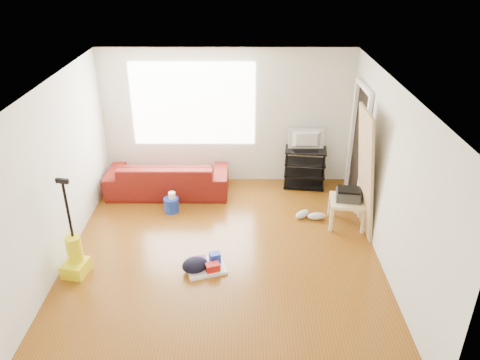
{
  "coord_description": "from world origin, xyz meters",
  "views": [
    {
      "loc": [
        0.27,
        -5.56,
        4.07
      ],
      "look_at": [
        0.24,
        0.6,
        0.94
      ],
      "focal_mm": 35.0,
      "sensor_mm": 36.0,
      "label": 1
    }
  ],
  "objects_px": {
    "sofa": "(169,192)",
    "side_table": "(347,204)",
    "bucket": "(172,211)",
    "tv_stand": "(305,168)",
    "backpack": "(195,271)",
    "cleaning_tray": "(207,265)",
    "vacuum": "(75,257)"
  },
  "relations": [
    {
      "from": "tv_stand",
      "to": "side_table",
      "type": "relative_size",
      "value": 1.3
    },
    {
      "from": "backpack",
      "to": "vacuum",
      "type": "xyz_separation_m",
      "value": [
        -1.63,
        -0.04,
        0.26
      ]
    },
    {
      "from": "sofa",
      "to": "side_table",
      "type": "bearing_deg",
      "value": 160.82
    },
    {
      "from": "cleaning_tray",
      "to": "vacuum",
      "type": "height_order",
      "value": "vacuum"
    },
    {
      "from": "side_table",
      "to": "bucket",
      "type": "bearing_deg",
      "value": 172.47
    },
    {
      "from": "sofa",
      "to": "bucket",
      "type": "distance_m",
      "value": 0.68
    },
    {
      "from": "side_table",
      "to": "cleaning_tray",
      "type": "xyz_separation_m",
      "value": [
        -2.17,
        -1.18,
        -0.31
      ]
    },
    {
      "from": "backpack",
      "to": "tv_stand",
      "type": "bearing_deg",
      "value": 33.97
    },
    {
      "from": "tv_stand",
      "to": "side_table",
      "type": "xyz_separation_m",
      "value": [
        0.52,
        -1.32,
        -0.01
      ]
    },
    {
      "from": "backpack",
      "to": "vacuum",
      "type": "bearing_deg",
      "value": 160.41
    },
    {
      "from": "tv_stand",
      "to": "backpack",
      "type": "height_order",
      "value": "tv_stand"
    },
    {
      "from": "side_table",
      "to": "bucket",
      "type": "relative_size",
      "value": 2.4
    },
    {
      "from": "side_table",
      "to": "cleaning_tray",
      "type": "bearing_deg",
      "value": -151.46
    },
    {
      "from": "tv_stand",
      "to": "vacuum",
      "type": "height_order",
      "value": "vacuum"
    },
    {
      "from": "tv_stand",
      "to": "cleaning_tray",
      "type": "distance_m",
      "value": 3.01
    },
    {
      "from": "bucket",
      "to": "cleaning_tray",
      "type": "xyz_separation_m",
      "value": [
        0.7,
        -1.56,
        0.06
      ]
    },
    {
      "from": "side_table",
      "to": "backpack",
      "type": "distance_m",
      "value": 2.66
    },
    {
      "from": "bucket",
      "to": "vacuum",
      "type": "xyz_separation_m",
      "value": [
        -1.08,
        -1.66,
        0.26
      ]
    },
    {
      "from": "sofa",
      "to": "side_table",
      "type": "relative_size",
      "value": 3.56
    },
    {
      "from": "bucket",
      "to": "vacuum",
      "type": "bearing_deg",
      "value": -123.16
    },
    {
      "from": "vacuum",
      "to": "backpack",
      "type": "bearing_deg",
      "value": 12.67
    },
    {
      "from": "side_table",
      "to": "vacuum",
      "type": "distance_m",
      "value": 4.15
    },
    {
      "from": "side_table",
      "to": "bucket",
      "type": "distance_m",
      "value": 2.92
    },
    {
      "from": "sofa",
      "to": "side_table",
      "type": "distance_m",
      "value": 3.21
    },
    {
      "from": "side_table",
      "to": "vacuum",
      "type": "xyz_separation_m",
      "value": [
        -3.95,
        -1.28,
        -0.11
      ]
    },
    {
      "from": "cleaning_tray",
      "to": "backpack",
      "type": "distance_m",
      "value": 0.18
    },
    {
      "from": "sofa",
      "to": "cleaning_tray",
      "type": "height_order",
      "value": "sofa"
    },
    {
      "from": "side_table",
      "to": "backpack",
      "type": "bearing_deg",
      "value": -151.89
    },
    {
      "from": "tv_stand",
      "to": "side_table",
      "type": "distance_m",
      "value": 1.42
    },
    {
      "from": "tv_stand",
      "to": "cleaning_tray",
      "type": "bearing_deg",
      "value": -116.25
    },
    {
      "from": "cleaning_tray",
      "to": "backpack",
      "type": "xyz_separation_m",
      "value": [
        -0.16,
        -0.06,
        -0.06
      ]
    },
    {
      "from": "tv_stand",
      "to": "cleaning_tray",
      "type": "xyz_separation_m",
      "value": [
        -1.65,
        -2.5,
        -0.32
      ]
    }
  ]
}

